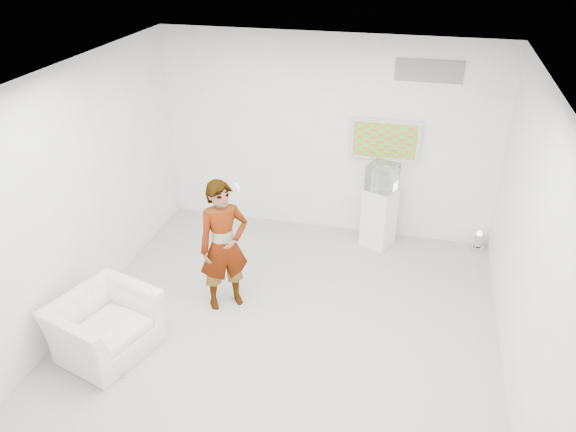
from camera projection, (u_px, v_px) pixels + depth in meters
The scene contains 10 objects.
room at pixel (286, 214), 6.12m from camera, with size 5.01×5.01×3.00m.
tv at pixel (385, 140), 8.01m from camera, with size 1.00×0.08×0.60m, color silver.
logo_decal at pixel (429, 71), 7.47m from camera, with size 0.90×0.02×0.30m, color slate.
person at pixel (224, 246), 6.79m from camera, with size 0.62×0.41×1.70m, color silver.
armchair at pixel (104, 325), 6.26m from camera, with size 1.05×0.92×0.68m, color silver.
pedestal at pixel (379, 217), 8.28m from camera, with size 0.44×0.44×0.91m, color white.
floor_uplight at pixel (478, 241), 8.27m from camera, with size 0.19×0.19×0.29m, color silver.
vitrine at pixel (383, 177), 7.97m from camera, with size 0.38×0.38×0.38m, color white.
console at pixel (382, 182), 8.01m from camera, with size 0.05×0.16×0.23m, color white.
wii_remote at pixel (237, 187), 6.68m from camera, with size 0.04×0.15×0.04m, color white.
Camera 1 is at (1.33, -5.24, 4.38)m, focal length 35.00 mm.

